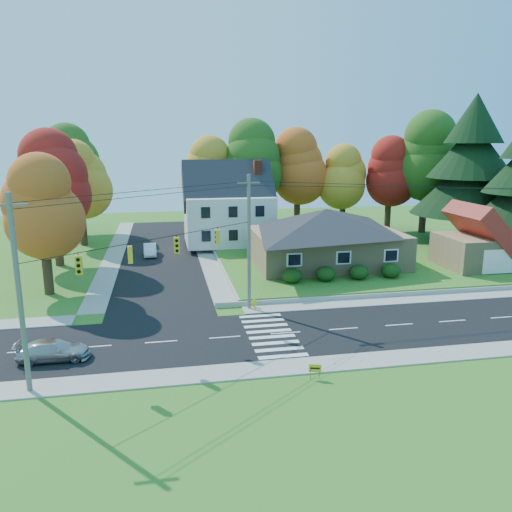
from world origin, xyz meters
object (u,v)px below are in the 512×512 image
(ranch_house, at_px, (326,235))
(white_car, at_px, (150,250))
(silver_sedan, at_px, (53,350))
(fire_hydrant, at_px, (254,304))

(ranch_house, height_order, white_car, ranch_house)
(silver_sedan, height_order, fire_hydrant, silver_sedan)
(ranch_house, relative_size, silver_sedan, 3.60)
(ranch_house, bearing_deg, fire_hydrant, -130.25)
(silver_sedan, xyz_separation_m, white_car, (4.94, 26.26, 0.04))
(white_car, bearing_deg, ranch_house, -28.99)
(ranch_house, xyz_separation_m, fire_hydrant, (-9.09, -10.74, -2.93))
(ranch_house, xyz_separation_m, white_car, (-17.11, 8.74, -2.61))
(silver_sedan, bearing_deg, white_car, -10.49)
(ranch_house, bearing_deg, silver_sedan, -141.53)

